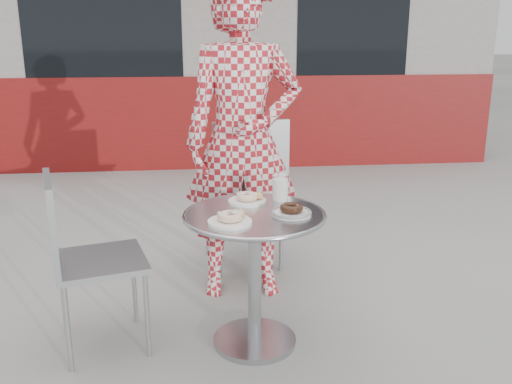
{
  "coord_description": "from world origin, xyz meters",
  "views": [
    {
      "loc": [
        -0.27,
        -2.53,
        1.49
      ],
      "look_at": [
        -0.0,
        0.06,
        0.74
      ],
      "focal_mm": 40.0,
      "sensor_mm": 36.0,
      "label": 1
    }
  ],
  "objects": [
    {
      "name": "bistro_table",
      "position": [
        -0.02,
        -0.05,
        0.51
      ],
      "size": [
        0.67,
        0.67,
        0.67
      ],
      "rotation": [
        0.0,
        0.0,
        0.0
      ],
      "color": "#B9B9BE",
      "rests_on": "ground"
    },
    {
      "name": "plate_near",
      "position": [
        -0.14,
        -0.18,
        0.69
      ],
      "size": [
        0.19,
        0.19,
        0.05
      ],
      "rotation": [
        0.0,
        0.0,
        0.28
      ],
      "color": "white",
      "rests_on": "bistro_table"
    },
    {
      "name": "plate_far",
      "position": [
        -0.04,
        0.12,
        0.69
      ],
      "size": [
        0.18,
        0.18,
        0.05
      ],
      "rotation": [
        0.0,
        0.0,
        -0.36
      ],
      "color": "white",
      "rests_on": "bistro_table"
    },
    {
      "name": "plate_checker",
      "position": [
        0.15,
        -0.08,
        0.69
      ],
      "size": [
        0.19,
        0.19,
        0.05
      ],
      "rotation": [
        0.0,
        0.0,
        0.07
      ],
      "color": "white",
      "rests_on": "bistro_table"
    },
    {
      "name": "ground",
      "position": [
        0.0,
        0.0,
        0.0
      ],
      "size": [
        60.0,
        60.0,
        0.0
      ],
      "primitive_type": "plane",
      "color": "#989691",
      "rests_on": "ground"
    },
    {
      "name": "seated_person",
      "position": [
        -0.02,
        0.57,
        0.89
      ],
      "size": [
        0.65,
        0.43,
        1.77
      ],
      "primitive_type": "imported",
      "rotation": [
        0.0,
        0.0,
        0.0
      ],
      "color": "maroon",
      "rests_on": "ground"
    },
    {
      "name": "chair_left",
      "position": [
        -0.76,
        0.01,
        0.27
      ],
      "size": [
        0.51,
        0.5,
        0.86
      ],
      "rotation": [
        0.0,
        0.0,
        1.84
      ],
      "color": "#A3A6AB",
      "rests_on": "ground"
    },
    {
      "name": "chair_far",
      "position": [
        0.01,
        0.95,
        0.3
      ],
      "size": [
        0.53,
        0.54,
        0.97
      ],
      "rotation": [
        0.0,
        0.0,
        3.31
      ],
      "color": "#A3A6AB",
      "rests_on": "ground"
    },
    {
      "name": "milk_cup",
      "position": [
        0.13,
        0.15,
        0.73
      ],
      "size": [
        0.08,
        0.08,
        0.13
      ],
      "rotation": [
        0.0,
        0.0,
        -0.35
      ],
      "color": "white",
      "rests_on": "bistro_table"
    },
    {
      "name": "storefront",
      "position": [
        -0.0,
        5.56,
        1.49
      ],
      "size": [
        6.02,
        4.55,
        3.0
      ],
      "color": "gray",
      "rests_on": "ground"
    }
  ]
}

